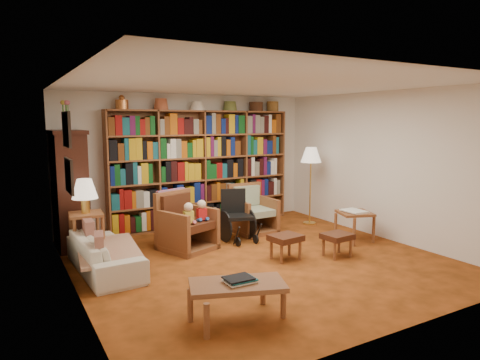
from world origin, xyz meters
TOP-DOWN VIEW (x-y plane):
  - floor at (0.00, 0.00)m, footprint 5.00×5.00m
  - ceiling at (0.00, 0.00)m, footprint 5.00×5.00m
  - wall_back at (0.00, 2.50)m, footprint 5.00×0.00m
  - wall_front at (0.00, -2.50)m, footprint 5.00×0.00m
  - wall_left at (-2.50, 0.00)m, footprint 0.00×5.00m
  - wall_right at (2.50, 0.00)m, footprint 0.00×5.00m
  - bookshelf at (0.20, 2.33)m, footprint 3.60×0.30m
  - curio_cabinet at (-2.25, 2.00)m, footprint 0.50×0.95m
  - framed_pictures at (-2.48, 0.30)m, footprint 0.03×0.52m
  - sofa at (-2.05, 0.59)m, footprint 1.69×0.73m
  - sofa_throw at (-2.00, 0.59)m, footprint 0.92×1.50m
  - cushion_left at (-2.18, 0.94)m, footprint 0.13×0.39m
  - cushion_right at (-2.18, 0.24)m, footprint 0.17×0.36m
  - side_table_lamp at (-2.15, 1.27)m, footprint 0.50×0.50m
  - table_lamp at (-2.15, 1.27)m, footprint 0.37×0.37m
  - armchair_leather at (-0.70, 1.06)m, footprint 0.98×0.98m
  - armchair_sage at (0.74, 1.44)m, footprint 0.70×0.73m
  - wheelchair at (0.23, 1.04)m, footprint 0.53×0.69m
  - floor_lamp at (2.03, 1.35)m, footprint 0.40×0.40m
  - side_table_papers at (1.90, 0.01)m, footprint 0.66×0.66m
  - footstool_a at (0.34, -0.21)m, footprint 0.47×0.42m
  - footstool_b at (1.09, -0.47)m, footprint 0.44×0.38m
  - coffee_table at (-1.20, -1.53)m, footprint 1.06×0.77m

SIDE VIEW (x-z plane):
  - floor at x=0.00m, z-range 0.00..0.00m
  - sofa at x=-2.05m, z-range 0.00..0.48m
  - footstool_b at x=1.09m, z-range 0.11..0.46m
  - footstool_a at x=0.34m, z-range 0.12..0.48m
  - sofa_throw at x=-2.00m, z-range 0.28..0.32m
  - armchair_sage at x=0.74m, z-range -0.10..0.76m
  - coffee_table at x=-1.20m, z-range 0.12..0.56m
  - armchair_leather at x=-0.70m, z-range -0.08..0.83m
  - wheelchair at x=0.23m, z-range -0.04..0.82m
  - side_table_papers at x=1.90m, z-range 0.16..0.69m
  - cushion_right at x=-2.18m, z-range 0.27..0.63m
  - cushion_left at x=-2.18m, z-range 0.26..0.64m
  - side_table_lamp at x=-2.15m, z-range 0.17..0.85m
  - curio_cabinet at x=-2.25m, z-range -0.25..2.15m
  - table_lamp at x=-2.15m, z-range 0.77..1.26m
  - bookshelf at x=0.20m, z-range -0.04..2.38m
  - wall_back at x=0.00m, z-range -1.25..3.75m
  - wall_front at x=0.00m, z-range -1.25..3.75m
  - wall_left at x=-2.50m, z-range -1.25..3.75m
  - wall_right at x=2.50m, z-range -1.25..3.75m
  - floor_lamp at x=2.03m, z-range 0.54..2.05m
  - framed_pictures at x=-2.48m, z-range 1.14..2.11m
  - ceiling at x=0.00m, z-range 2.50..2.50m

